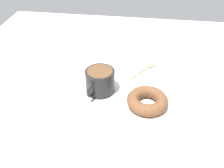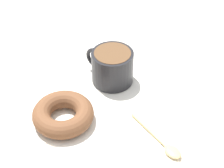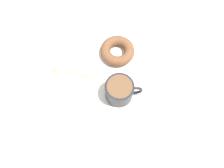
# 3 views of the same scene
# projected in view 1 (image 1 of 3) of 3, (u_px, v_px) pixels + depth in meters

# --- Properties ---
(ground_plane) EXTENTS (1.20, 1.20, 0.02)m
(ground_plane) POSITION_uv_depth(u_px,v_px,m) (115.00, 93.00, 0.79)
(ground_plane) COLOR beige
(napkin) EXTENTS (0.35, 0.35, 0.00)m
(napkin) POSITION_uv_depth(u_px,v_px,m) (112.00, 89.00, 0.79)
(napkin) COLOR white
(napkin) RESTS_ON ground_plane
(coffee_cup) EXTENTS (0.12, 0.09, 0.07)m
(coffee_cup) POSITION_uv_depth(u_px,v_px,m) (100.00, 81.00, 0.76)
(coffee_cup) COLOR black
(coffee_cup) RESTS_ON napkin
(donut) EXTENTS (0.12, 0.12, 0.04)m
(donut) POSITION_uv_depth(u_px,v_px,m) (147.00, 101.00, 0.72)
(donut) COLOR brown
(donut) RESTS_ON napkin
(spoon) EXTENTS (0.12, 0.09, 0.01)m
(spoon) POSITION_uv_depth(u_px,v_px,m) (149.00, 67.00, 0.88)
(spoon) COLOR #D8B772
(spoon) RESTS_ON napkin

